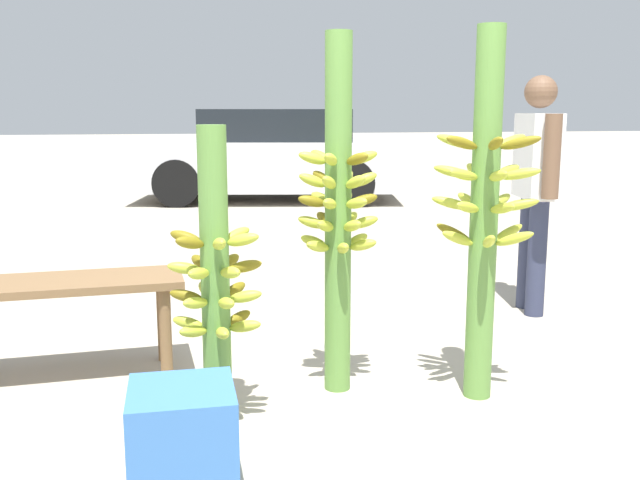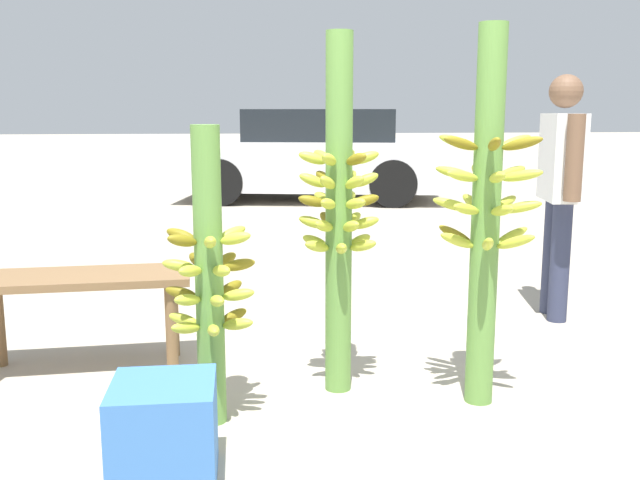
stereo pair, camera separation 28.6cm
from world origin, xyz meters
name	(u,v)px [view 2 (the right image)]	position (x,y,z in m)	size (l,w,h in m)	color
ground_plane	(361,438)	(0.00, 0.00, 0.00)	(80.00, 80.00, 0.00)	#A89E8C
banana_stalk_left	(209,279)	(-0.61, 0.24, 0.64)	(0.40, 0.40, 1.28)	#5B8C3D
banana_stalk_center	(339,213)	(-0.02, 0.54, 0.86)	(0.39, 0.39, 1.69)	#5B8C3D
banana_stalk_right	(486,213)	(0.61, 0.32, 0.89)	(0.47, 0.49, 1.71)	#5B8C3D
vendor_person	(561,177)	(1.56, 1.61, 0.92)	(0.27, 0.66, 1.56)	#2D334C
market_bench	(81,291)	(-1.29, 0.94, 0.42)	(1.12, 0.49, 0.51)	brown
parked_car	(314,156)	(0.66, 8.04, 0.67)	(4.21, 2.50, 1.36)	silver
produce_crate	(164,432)	(-0.77, -0.25, 0.19)	(0.37, 0.37, 0.37)	#386BB2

